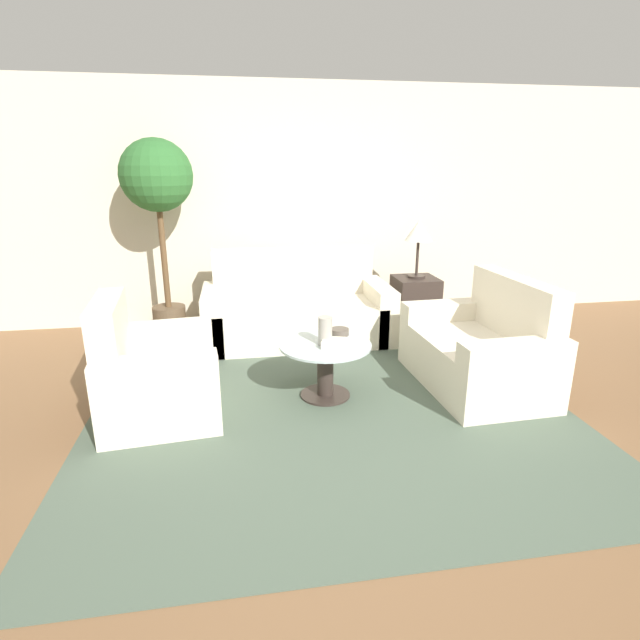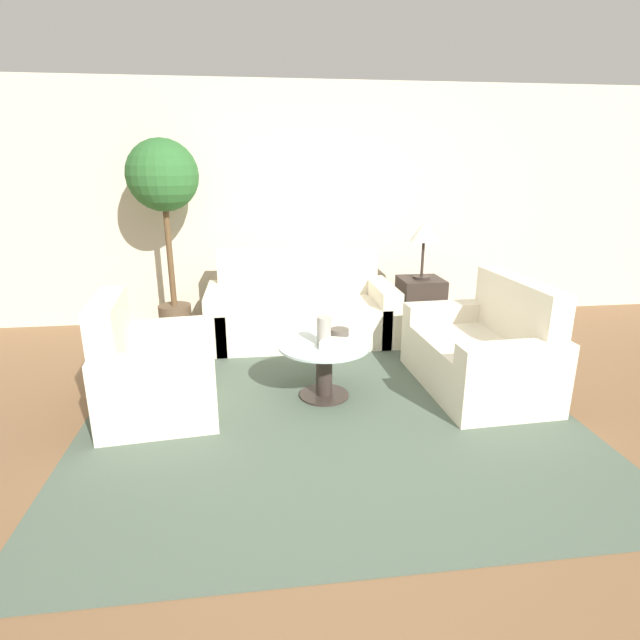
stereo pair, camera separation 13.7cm
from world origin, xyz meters
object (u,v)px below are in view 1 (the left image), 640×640
vase (325,331)px  bowl (340,332)px  book_stack (337,343)px  coffee_table (325,363)px  table_lamp (419,233)px  potted_plant (158,191)px  sofa_main (297,312)px  armchair (151,377)px  loveseat (483,352)px

vase → bowl: 0.27m
bowl → book_stack: book_stack is taller
coffee_table → table_lamp: size_ratio=1.18×
coffee_table → potted_plant: 2.49m
sofa_main → table_lamp: size_ratio=3.14×
table_lamp → potted_plant: (-2.59, 0.28, 0.43)m
armchair → table_lamp: table_lamp is taller
table_lamp → book_stack: bearing=-127.7°
table_lamp → bowl: bearing=-131.3°
table_lamp → bowl: 1.74m
loveseat → bowl: bearing=-101.3°
armchair → coffee_table: armchair is taller
table_lamp → vase: size_ratio=2.76×
sofa_main → bowl: 1.25m
sofa_main → loveseat: size_ratio=1.43×
bowl → armchair: bearing=-170.0°
armchair → vase: bearing=-93.4°
vase → bowl: size_ratio=1.46×
sofa_main → coffee_table: bearing=-88.0°
loveseat → bowl: size_ratio=8.85×
armchair → coffee_table: (1.29, 0.06, -0.00)m
armchair → loveseat: loveseat is taller
armchair → loveseat: bearing=-94.1°
armchair → vase: 1.31m
sofa_main → armchair: bearing=-130.0°
armchair → table_lamp: size_ratio=1.71×
loveseat → potted_plant: (-2.68, 1.68, 1.21)m
sofa_main → coffee_table: (0.05, -1.41, -0.00)m
armchair → bowl: size_ratio=6.92×
sofa_main → coffee_table: size_ratio=2.67×
loveseat → coffee_table: (-1.31, -0.01, -0.00)m
vase → sofa_main: bearing=91.9°
sofa_main → loveseat: bearing=-45.8°
sofa_main → armchair: size_ratio=1.83×
potted_plant → book_stack: size_ratio=7.84×
sofa_main → armchair: (-1.24, -1.47, -0.00)m
vase → book_stack: 0.13m
potted_plant → table_lamp: bearing=-6.1°
loveseat → table_lamp: table_lamp is taller
table_lamp → potted_plant: bearing=173.9°
vase → bowl: (0.15, 0.20, -0.08)m
table_lamp → potted_plant: potted_plant is taller
armchair → table_lamp: 3.02m
potted_plant → armchair: bearing=-87.5°
armchair → book_stack: 1.37m
sofa_main → potted_plant: bearing=168.0°
armchair → bowl: bearing=-85.7°
loveseat → table_lamp: size_ratio=2.19×
sofa_main → table_lamp: (1.28, 0.00, 0.78)m
sofa_main → vase: 1.45m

